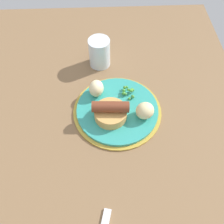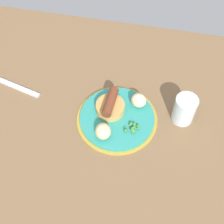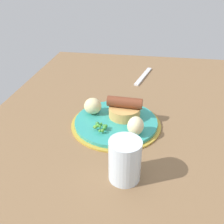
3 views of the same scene
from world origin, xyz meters
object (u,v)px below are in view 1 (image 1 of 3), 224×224
sausage_pudding (110,112)px  potato_chunk_0 (144,111)px  dinner_plate (117,110)px  pea_pile (128,91)px  drinking_glass (99,53)px  potato_chunk_1 (96,88)px

sausage_pudding → potato_chunk_0: sausage_pudding is taller
dinner_plate → potato_chunk_0: 8.04cm
pea_pile → drinking_glass: drinking_glass is taller
potato_chunk_0 → drinking_glass: 24.36cm
dinner_plate → sausage_pudding: 4.39cm
dinner_plate → sausage_pudding: size_ratio=2.53×
sausage_pudding → potato_chunk_1: 8.66cm
potato_chunk_0 → potato_chunk_1: size_ratio=1.03×
sausage_pudding → pea_pile: 9.35cm
sausage_pudding → potato_chunk_0: (0.16, 8.87, 0.06)cm
potato_chunk_1 → drinking_glass: bearing=175.4°
drinking_glass → potato_chunk_1: bearing=-4.6°
potato_chunk_0 → potato_chunk_1: bearing=-122.8°
dinner_plate → potato_chunk_1: 8.36cm
pea_pile → potato_chunk_0: potato_chunk_0 is taller
sausage_pudding → potato_chunk_1: size_ratio=2.04×
pea_pile → sausage_pudding: bearing=-35.4°
pea_pile → potato_chunk_0: (7.71, 3.50, 1.32)cm
sausage_pudding → potato_chunk_0: size_ratio=1.99×
sausage_pudding → pea_pile: sausage_pudding is taller
potato_chunk_0 → drinking_glass: size_ratio=0.53×
dinner_plate → potato_chunk_0: potato_chunk_0 is taller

